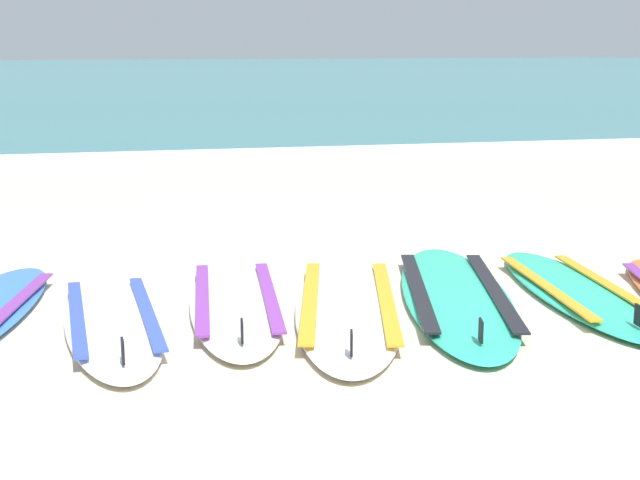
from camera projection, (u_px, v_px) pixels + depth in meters
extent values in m
plane|color=beige|center=(347.00, 335.00, 4.91)|extent=(80.00, 80.00, 0.00)
cube|color=teal|center=(130.00, 75.00, 40.18)|extent=(80.00, 60.00, 0.10)
cube|color=white|center=(202.00, 157.00, 11.93)|extent=(80.00, 0.70, 0.11)
cube|color=purple|center=(10.00, 308.00, 5.14)|extent=(0.39, 1.50, 0.01)
ellipsoid|color=white|center=(113.00, 321.00, 5.05)|extent=(0.61, 2.07, 0.07)
cube|color=#334CB2|center=(77.00, 316.00, 4.99)|extent=(0.14, 1.43, 0.01)
cube|color=#334CB2|center=(147.00, 311.00, 5.09)|extent=(0.14, 1.43, 0.01)
cube|color=black|center=(123.00, 351.00, 4.28)|extent=(0.02, 0.09, 0.11)
ellipsoid|color=silver|center=(236.00, 302.00, 5.40)|extent=(0.75, 2.18, 0.07)
cube|color=purple|center=(202.00, 297.00, 5.36)|extent=(0.23, 1.49, 0.01)
cube|color=purple|center=(269.00, 294.00, 5.41)|extent=(0.23, 1.49, 0.01)
cube|color=black|center=(242.00, 331.00, 4.57)|extent=(0.02, 0.09, 0.11)
ellipsoid|color=silver|center=(348.00, 306.00, 5.33)|extent=(1.16, 2.48, 0.07)
cube|color=gold|center=(310.00, 299.00, 5.32)|extent=(0.48, 1.65, 0.01)
cube|color=gold|center=(386.00, 299.00, 5.31)|extent=(0.48, 1.65, 0.01)
cube|color=black|center=(351.00, 343.00, 4.39)|extent=(0.03, 0.09, 0.11)
ellipsoid|color=#2DB793|center=(456.00, 295.00, 5.54)|extent=(1.20, 2.56, 0.07)
cube|color=black|center=(418.00, 289.00, 5.54)|extent=(0.50, 1.71, 0.01)
cube|color=black|center=(494.00, 289.00, 5.53)|extent=(0.50, 1.71, 0.01)
cube|color=black|center=(481.00, 331.00, 4.58)|extent=(0.03, 0.09, 0.11)
ellipsoid|color=#2DB793|center=(575.00, 291.00, 5.64)|extent=(0.73, 2.14, 0.07)
cube|color=gold|center=(546.00, 286.00, 5.60)|extent=(0.22, 1.47, 0.01)
cube|color=gold|center=(606.00, 283.00, 5.65)|extent=(0.22, 1.47, 0.01)
cube|color=black|center=(639.00, 316.00, 4.82)|extent=(0.02, 0.09, 0.11)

